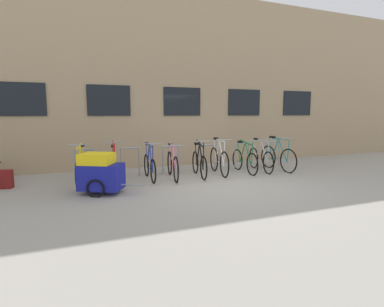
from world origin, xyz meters
name	(u,v)px	position (x,y,z in m)	size (l,w,h in m)	color
ground_plane	(225,185)	(0.00, 0.00, 0.00)	(42.00, 42.00, 0.00)	#9E998E
storefront_building	(153,89)	(0.00, 7.14, 2.89)	(28.00, 7.92, 5.77)	tan
bike_rack	(190,156)	(-0.21, 1.90, 0.50)	(6.55, 0.05, 0.83)	gray
bicycle_black	(199,163)	(-0.19, 1.23, 0.37)	(0.44, 1.63, 1.07)	black
bicycle_pink	(173,164)	(-0.97, 1.27, 0.38)	(0.45, 1.78, 0.99)	black
bicycle_blue	(150,166)	(-1.59, 1.36, 0.36)	(0.44, 1.60, 1.04)	black
bicycle_silver	(261,158)	(1.91, 1.32, 0.38)	(0.44, 1.72, 1.02)	black
bicycle_red	(114,167)	(-2.52, 1.41, 0.38)	(0.44, 1.72, 1.11)	black
bicycle_green	(244,160)	(1.31, 1.27, 0.37)	(0.44, 1.62, 1.02)	black
bicycle_teal	(278,157)	(2.48, 1.22, 0.40)	(0.44, 1.71, 1.07)	black
bicycle_yellow	(81,169)	(-3.32, 1.38, 0.40)	(0.45, 1.68, 1.08)	black
bicycle_white	(219,160)	(0.49, 1.34, 0.40)	(0.44, 1.73, 1.07)	black
bike_trailer	(100,173)	(-2.95, 0.29, 0.46)	(1.43, 0.96, 0.92)	navy
backpack	(6,179)	(-5.01, 1.60, 0.22)	(0.28, 0.20, 0.44)	maroon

